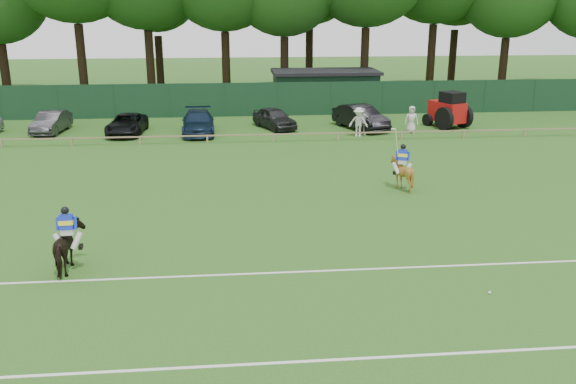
{
  "coord_description": "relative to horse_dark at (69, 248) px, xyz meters",
  "views": [
    {
      "loc": [
        -1.51,
        -18.41,
        8.04
      ],
      "look_at": [
        0.5,
        3.0,
        1.4
      ],
      "focal_mm": 38.0,
      "sensor_mm": 36.0,
      "label": 1
    }
  ],
  "objects": [
    {
      "name": "ground",
      "position": [
        6.68,
        0.19,
        -0.77
      ],
      "size": [
        160.0,
        160.0,
        0.0
      ],
      "primitive_type": "plane",
      "color": "#1E4C14",
      "rests_on": "ground"
    },
    {
      "name": "horse_dark",
      "position": [
        0.0,
        0.0,
        0.0
      ],
      "size": [
        0.94,
        1.86,
        1.53
      ],
      "primitive_type": "imported",
      "rotation": [
        0.0,
        0.0,
        3.21
      ],
      "color": "black",
      "rests_on": "ground"
    },
    {
      "name": "horse_chestnut",
      "position": [
        12.77,
        7.7,
        -0.02
      ],
      "size": [
        1.62,
        1.7,
        1.49
      ],
      "primitive_type": "imported",
      "rotation": [
        0.0,
        0.0,
        2.76
      ],
      "color": "brown",
      "rests_on": "ground"
    },
    {
      "name": "sedan_grey",
      "position": [
        -6.52,
        22.23,
        -0.07
      ],
      "size": [
        1.8,
        4.34,
        1.4
      ],
      "primitive_type": "imported",
      "rotation": [
        0.0,
        0.0,
        -0.08
      ],
      "color": "#29292B",
      "rests_on": "ground"
    },
    {
      "name": "suv_black",
      "position": [
        -1.55,
        21.32,
        -0.12
      ],
      "size": [
        2.31,
        4.72,
        1.29
      ],
      "primitive_type": "imported",
      "rotation": [
        0.0,
        0.0,
        -0.04
      ],
      "color": "black",
      "rests_on": "ground"
    },
    {
      "name": "sedan_navy",
      "position": [
        3.02,
        21.11,
        -0.04
      ],
      "size": [
        2.25,
        5.09,
        1.45
      ],
      "primitive_type": "imported",
      "rotation": [
        0.0,
        0.0,
        0.04
      ],
      "color": "#112136",
      "rests_on": "ground"
    },
    {
      "name": "hatch_grey",
      "position": [
        8.07,
        22.37,
        -0.07
      ],
      "size": [
        3.16,
        4.41,
        1.39
      ],
      "primitive_type": "imported",
      "rotation": [
        0.0,
        0.0,
        0.42
      ],
      "color": "#29292B",
      "rests_on": "ground"
    },
    {
      "name": "estate_black",
      "position": [
        13.81,
        21.62,
        0.03
      ],
      "size": [
        3.34,
        5.1,
        1.59
      ],
      "primitive_type": "imported",
      "rotation": [
        0.0,
        0.0,
        0.38
      ],
      "color": "black",
      "rests_on": "ground"
    },
    {
      "name": "spectator_left",
      "position": [
        13.16,
        19.23,
        0.15
      ],
      "size": [
        1.28,
        0.86,
        1.84
      ],
      "primitive_type": "imported",
      "rotation": [
        0.0,
        0.0,
        -0.16
      ],
      "color": "beige",
      "rests_on": "ground"
    },
    {
      "name": "spectator_mid",
      "position": [
        13.52,
        19.71,
        0.09
      ],
      "size": [
        1.03,
        0.49,
        1.72
      ],
      "primitive_type": "imported",
      "rotation": [
        0.0,
        0.0,
        0.07
      ],
      "color": "beige",
      "rests_on": "ground"
    },
    {
      "name": "spectator_right",
      "position": [
        16.83,
        20.03,
        0.11
      ],
      "size": [
        0.92,
        0.67,
        1.75
      ],
      "primitive_type": "imported",
      "rotation": [
        0.0,
        0.0,
        -0.14
      ],
      "color": "beige",
      "rests_on": "ground"
    },
    {
      "name": "rider_dark",
      "position": [
        0.0,
        -0.01,
        0.7
      ],
      "size": [
        0.94,
        0.4,
        1.41
      ],
      "rotation": [
        0.0,
        0.0,
        3.21
      ],
      "color": "silver",
      "rests_on": "ground"
    },
    {
      "name": "rider_chestnut",
      "position": [
        12.76,
        7.69,
        0.68
      ],
      "size": [
        0.91,
        0.76,
        2.05
      ],
      "rotation": [
        0.0,
        0.0,
        2.76
      ],
      "color": "silver",
      "rests_on": "ground"
    },
    {
      "name": "polo_ball",
      "position": [
        12.49,
        -2.84,
        -0.72
      ],
      "size": [
        0.09,
        0.09,
        0.09
      ],
      "primitive_type": "sphere",
      "color": "silver",
      "rests_on": "ground"
    },
    {
      "name": "pitch_lines",
      "position": [
        6.68,
        -3.31,
        -0.76
      ],
      "size": [
        60.0,
        5.1,
        0.01
      ],
      "color": "silver",
      "rests_on": "ground"
    },
    {
      "name": "pitch_rail",
      "position": [
        6.68,
        18.19,
        -0.32
      ],
      "size": [
        62.1,
        0.1,
        0.5
      ],
      "color": "#997F5B",
      "rests_on": "ground"
    },
    {
      "name": "perimeter_fence",
      "position": [
        6.68,
        27.19,
        0.48
      ],
      "size": [
        92.08,
        0.08,
        2.5
      ],
      "color": "#14351E",
      "rests_on": "ground"
    },
    {
      "name": "utility_shed",
      "position": [
        12.68,
        30.19,
        0.77
      ],
      "size": [
        8.4,
        4.4,
        3.04
      ],
      "color": "#14331E",
      "rests_on": "ground"
    },
    {
      "name": "tree_row",
      "position": [
        8.68,
        35.19,
        -0.77
      ],
      "size": [
        96.0,
        12.0,
        21.0
      ],
      "primitive_type": null,
      "color": "#26561C",
      "rests_on": "ground"
    },
    {
      "name": "tractor",
      "position": [
        19.83,
        21.54,
        0.39
      ],
      "size": [
        2.91,
        3.43,
        2.45
      ],
      "rotation": [
        0.0,
        0.0,
        0.4
      ],
      "color": "#B11110",
      "rests_on": "ground"
    }
  ]
}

